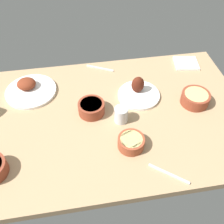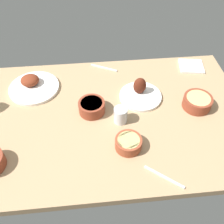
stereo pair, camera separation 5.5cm
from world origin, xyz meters
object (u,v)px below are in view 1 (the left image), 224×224
object	(u,v)px
plate_far_side	(138,92)
fork_loose	(100,68)
plate_center_main	(30,89)
bowl_soup	(91,108)
bowl_potatoes	(131,142)
folded_napkin	(186,63)
spoon_loose	(169,174)
water_tumbler	(121,115)
bowl_pasta	(195,98)

from	to	relation	value
plate_far_side	fork_loose	xyz separation A→B (cm)	(17.49, -26.45, -2.06)
plate_center_main	bowl_soup	distance (cm)	38.29
plate_far_side	bowl_potatoes	world-z (taller)	plate_far_side
folded_napkin	spoon_loose	world-z (taller)	folded_napkin
plate_far_side	water_tumbler	size ratio (longest dim) A/B	2.71
bowl_pasta	folded_napkin	bearing A→B (deg)	-103.51
fork_loose	plate_center_main	bearing A→B (deg)	45.82
plate_center_main	bowl_potatoes	size ratio (longest dim) A/B	2.27
plate_far_side	spoon_loose	world-z (taller)	plate_far_side
bowl_potatoes	water_tumbler	xyz separation A→B (cm)	(1.64, -15.87, 1.23)
plate_center_main	folded_napkin	bearing A→B (deg)	-174.01
plate_far_side	plate_center_main	bearing A→B (deg)	-12.21
folded_napkin	bowl_soup	bearing A→B (deg)	26.53
plate_far_side	folded_napkin	size ratio (longest dim) A/B	1.59
plate_center_main	bowl_potatoes	world-z (taller)	plate_center_main
water_tumbler	spoon_loose	distance (cm)	35.70
bowl_potatoes	spoon_loose	xyz separation A→B (cm)	(-12.56, 16.67, -2.53)
plate_far_side	bowl_potatoes	xyz separation A→B (cm)	(11.05, 32.23, 0.47)
bowl_potatoes	spoon_loose	bearing A→B (deg)	126.98
plate_center_main	folded_napkin	size ratio (longest dim) A/B	1.94
water_tumbler	bowl_potatoes	bearing A→B (deg)	95.91
bowl_potatoes	water_tumbler	size ratio (longest dim) A/B	1.45
water_tumbler	folded_napkin	size ratio (longest dim) A/B	0.59
plate_center_main	spoon_loose	size ratio (longest dim) A/B	1.52
bowl_potatoes	folded_napkin	bearing A→B (deg)	-130.56
folded_napkin	fork_loose	xyz separation A→B (cm)	(53.25, -3.97, -0.20)
spoon_loose	plate_far_side	bearing A→B (deg)	130.10
bowl_potatoes	fork_loose	bearing A→B (deg)	-83.74
bowl_soup	spoon_loose	bearing A→B (deg)	124.62
bowl_soup	fork_loose	bearing A→B (deg)	-104.24
spoon_loose	bowl_potatoes	bearing A→B (deg)	165.32
plate_center_main	folded_napkin	distance (cm)	94.54
fork_loose	spoon_loose	distance (cm)	77.71
bowl_soup	fork_loose	distance (cm)	36.22
bowl_soup	water_tumbler	world-z (taller)	water_tumbler
bowl_soup	bowl_potatoes	bearing A→B (deg)	122.87
bowl_soup	spoon_loose	world-z (taller)	bowl_soup
plate_far_side	spoon_loose	distance (cm)	48.97
fork_loose	plate_far_side	bearing A→B (deg)	150.53
bowl_pasta	folded_napkin	xyz separation A→B (cm)	(-7.89, -32.85, -2.76)
plate_far_side	folded_napkin	bearing A→B (deg)	-147.85
plate_center_main	spoon_loose	bearing A→B (deg)	134.17
plate_far_side	bowl_pasta	xyz separation A→B (cm)	(-27.88, 10.37, 0.90)
water_tumbler	spoon_loose	bearing A→B (deg)	113.57
plate_center_main	fork_loose	distance (cm)	43.07
bowl_pasta	folded_napkin	size ratio (longest dim) A/B	1.03
water_tumbler	folded_napkin	distance (cm)	62.20
water_tumbler	folded_napkin	bearing A→B (deg)	-141.29
bowl_soup	folded_napkin	bearing A→B (deg)	-153.47
plate_far_side	folded_napkin	xyz separation A→B (cm)	(-35.77, -22.48, -1.86)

